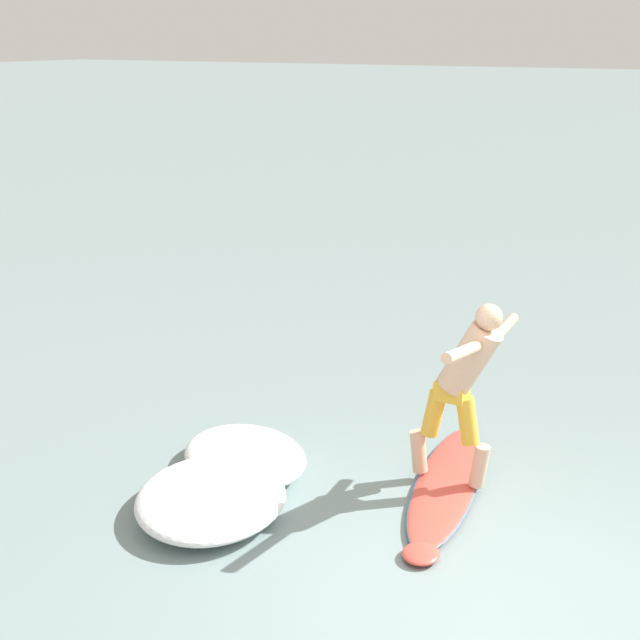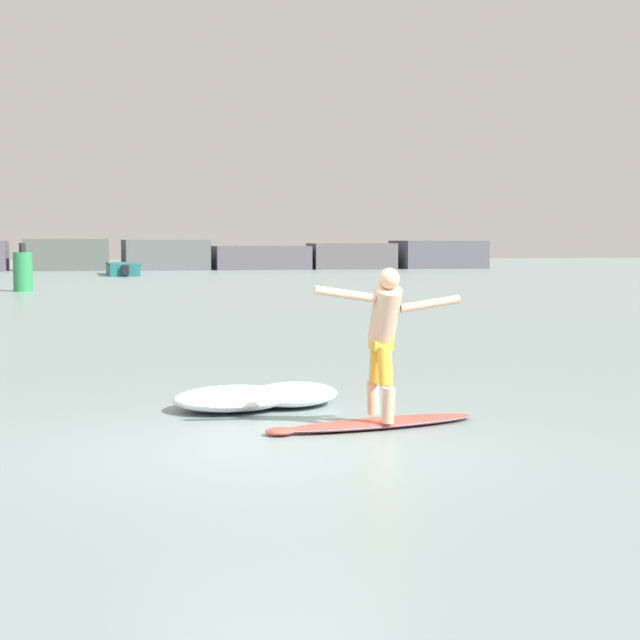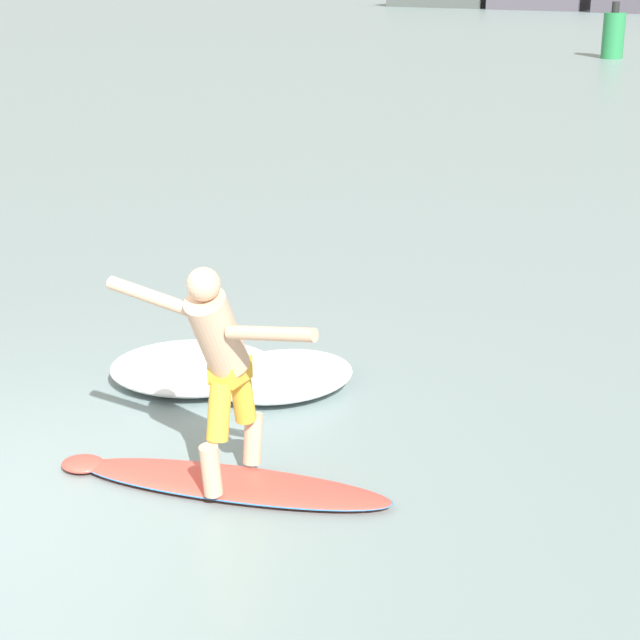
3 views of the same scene
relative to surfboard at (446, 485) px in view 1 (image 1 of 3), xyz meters
The scene contains 5 objects.
ground_plane 1.52m from the surfboard, 148.05° to the right, with size 200.00×200.00×0.00m, color gray.
surfboard is the anchor object (origin of this frame).
surfer 0.99m from the surfboard, 67.40° to the right, with size 1.56×0.77×1.61m.
wave_foam_at_tail 1.80m from the surfboard, 107.42° to the left, with size 1.57×1.66×0.25m.
wave_foam_at_nose 2.01m from the surfboard, 130.38° to the left, with size 1.83×1.72×0.26m.
Camera 1 is at (-5.17, -1.62, 3.72)m, focal length 50.00 mm.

